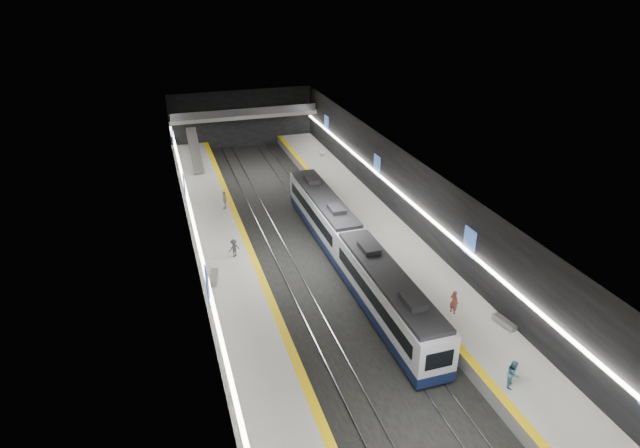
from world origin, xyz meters
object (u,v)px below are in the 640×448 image
object	(u,v)px
passenger_right_b	(513,374)
passenger_left_a	(225,200)
passenger_left_b	(234,248)
escalator	(195,150)
bench_right_near	(504,323)
bench_right_far	(322,153)
passenger_right_a	(454,302)
train	(351,248)
bench_left_far	(214,277)

from	to	relation	value
passenger_right_b	passenger_left_a	size ratio (longest dim) A/B	0.96
passenger_left_b	escalator	bearing A→B (deg)	-111.49
bench_right_near	passenger_left_a	size ratio (longest dim) A/B	0.98
bench_right_far	passenger_right_a	size ratio (longest dim) A/B	0.91
bench_right_far	passenger_right_b	bearing A→B (deg)	-83.72
train	bench_right_near	distance (m)	13.71
passenger_right_b	passenger_left_a	xyz separation A→B (m)	(-12.39, 30.83, 0.03)
escalator	bench_right_near	world-z (taller)	escalator
train	passenger_right_a	world-z (taller)	train
passenger_left_a	passenger_right_a	bearing A→B (deg)	29.89
bench_right_near	passenger_right_a	distance (m)	3.65
escalator	passenger_left_b	distance (m)	24.59
train	passenger_left_b	distance (m)	9.97
bench_right_near	passenger_right_b	xyz separation A→B (m)	(-3.16, -5.22, 0.69)
bench_right_near	passenger_right_b	bearing A→B (deg)	-130.93
passenger_left_a	escalator	bearing A→B (deg)	-173.38
passenger_right_a	passenger_left_b	bearing A→B (deg)	25.63
bench_left_far	passenger_left_a	size ratio (longest dim) A/B	1.07
bench_right_near	escalator	bearing A→B (deg)	103.37
escalator	bench_right_far	distance (m)	16.28
bench_left_far	passenger_right_a	distance (m)	18.54
passenger_right_a	escalator	bearing A→B (deg)	0.09
escalator	passenger_right_b	size ratio (longest dim) A/B	4.35
bench_right_near	bench_right_far	size ratio (longest dim) A/B	1.12
bench_right_far	passenger_right_b	world-z (taller)	passenger_right_b
passenger_right_a	passenger_right_b	bearing A→B (deg)	155.33
bench_left_far	passenger_right_a	size ratio (longest dim) A/B	1.11
escalator	passenger_left_a	bearing A→B (deg)	-84.21
escalator	bench_right_far	xyz separation A→B (m)	(16.16, -1.01, -1.70)
escalator	passenger_left_a	xyz separation A→B (m)	(1.45, -14.30, -0.95)
passenger_right_b	escalator	bearing A→B (deg)	55.21
train	passenger_left_b	bearing A→B (deg)	158.76
escalator	passenger_right_a	xyz separation A→B (m)	(14.35, -37.50, -0.98)
bench_left_far	bench_right_far	xyz separation A→B (m)	(17.64, 26.86, -0.05)
bench_right_far	escalator	bearing A→B (deg)	-174.27
escalator	bench_right_near	xyz separation A→B (m)	(17.00, -39.91, -1.67)
bench_left_far	passenger_right_b	bearing A→B (deg)	-37.43
escalator	bench_left_far	xyz separation A→B (m)	(-1.48, -27.87, -1.65)
escalator	bench_left_far	size ratio (longest dim) A/B	3.91
passenger_right_b	passenger_right_a	bearing A→B (deg)	34.34
train	escalator	distance (m)	29.89
bench_right_near	passenger_left_b	xyz separation A→B (m)	(-16.29, 15.35, 0.58)
bench_right_near	passenger_left_a	xyz separation A→B (m)	(-15.55, 25.61, 0.73)
bench_right_near	passenger_left_b	world-z (taller)	passenger_left_b
passenger_left_a	bench_right_far	bearing A→B (deg)	132.92
bench_right_far	passenger_left_a	bearing A→B (deg)	-128.61
bench_left_far	bench_right_far	size ratio (longest dim) A/B	1.22
passenger_right_a	passenger_left_b	world-z (taller)	passenger_right_a
bench_right_near	bench_right_far	world-z (taller)	bench_right_near
bench_right_far	passenger_left_a	size ratio (longest dim) A/B	0.88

